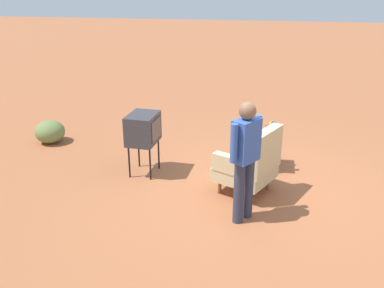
{
  "coord_description": "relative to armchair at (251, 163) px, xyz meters",
  "views": [
    {
      "loc": [
        5.7,
        0.18,
        3.01
      ],
      "look_at": [
        -0.17,
        -0.98,
        0.65
      ],
      "focal_mm": 38.69,
      "sensor_mm": 36.0,
      "label": 1
    }
  ],
  "objects": [
    {
      "name": "ground_plane",
      "position": [
        -0.04,
        0.04,
        -0.5
      ],
      "size": [
        60.0,
        60.0,
        0.0
      ],
      "primitive_type": "plane",
      "color": "#A05B38"
    },
    {
      "name": "armchair",
      "position": [
        0.0,
        0.0,
        0.0
      ],
      "size": [
        1.02,
        1.03,
        1.06
      ],
      "color": "brown",
      "rests_on": "ground"
    },
    {
      "name": "side_table",
      "position": [
        -0.99,
        0.13,
        0.0
      ],
      "size": [
        0.56,
        0.56,
        0.58
      ],
      "color": "black",
      "rests_on": "ground"
    },
    {
      "name": "tv_on_stand",
      "position": [
        -0.38,
        -1.78,
        0.28
      ],
      "size": [
        0.62,
        0.47,
        1.03
      ],
      "color": "black",
      "rests_on": "ground"
    },
    {
      "name": "person_standing",
      "position": [
        0.76,
        -0.05,
        0.44
      ],
      "size": [
        0.49,
        0.38,
        1.64
      ],
      "color": "#2D3347",
      "rests_on": "ground"
    },
    {
      "name": "soda_can_red",
      "position": [
        -1.19,
        0.19,
        0.15
      ],
      "size": [
        0.07,
        0.07,
        0.12
      ],
      "primitive_type": "cylinder",
      "color": "red",
      "rests_on": "side_table"
    },
    {
      "name": "soda_can_blue",
      "position": [
        -1.03,
        -0.02,
        0.15
      ],
      "size": [
        0.07,
        0.07,
        0.12
      ],
      "primitive_type": "cylinder",
      "color": "blue",
      "rests_on": "side_table"
    },
    {
      "name": "bottle_short_clear",
      "position": [
        -0.87,
        0.21,
        0.19
      ],
      "size": [
        0.06,
        0.06,
        0.2
      ],
      "primitive_type": "cylinder",
      "color": "silver",
      "rests_on": "side_table"
    },
    {
      "name": "bottle_wine_green",
      "position": [
        -0.81,
        0.29,
        0.25
      ],
      "size": [
        0.07,
        0.07,
        0.32
      ],
      "primitive_type": "cylinder",
      "color": "#1E5623",
      "rests_on": "side_table"
    },
    {
      "name": "flower_vase",
      "position": [
        -1.0,
        0.27,
        0.23
      ],
      "size": [
        0.15,
        0.1,
        0.27
      ],
      "color": "silver",
      "rests_on": "side_table"
    },
    {
      "name": "shrub_far",
      "position": [
        -1.38,
        -4.05,
        -0.27
      ],
      "size": [
        0.58,
        0.58,
        0.45
      ],
      "primitive_type": "ellipsoid",
      "color": "olive",
      "rests_on": "ground"
    }
  ]
}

